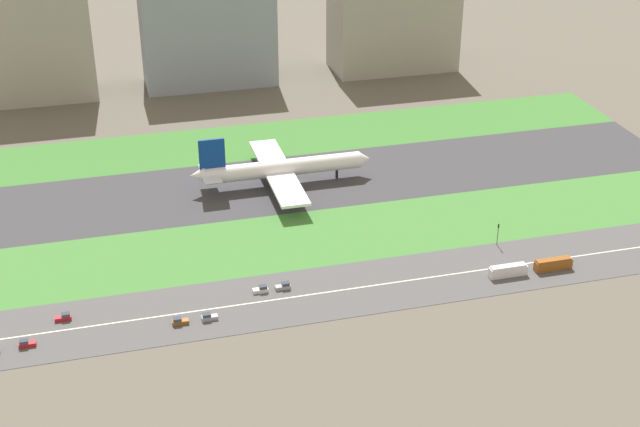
% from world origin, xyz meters
% --- Properties ---
extents(ground_plane, '(800.00, 800.00, 0.00)m').
position_xyz_m(ground_plane, '(0.00, 0.00, 0.00)').
color(ground_plane, '#5B564C').
extents(runway, '(280.00, 46.00, 0.10)m').
position_xyz_m(runway, '(0.00, 0.00, 0.05)').
color(runway, '#38383D').
rests_on(runway, ground_plane).
extents(grass_median_north, '(280.00, 36.00, 0.10)m').
position_xyz_m(grass_median_north, '(0.00, 41.00, 0.05)').
color(grass_median_north, '#3D7A33').
rests_on(grass_median_north, ground_plane).
extents(grass_median_south, '(280.00, 36.00, 0.10)m').
position_xyz_m(grass_median_south, '(0.00, -41.00, 0.05)').
color(grass_median_south, '#427F38').
rests_on(grass_median_south, ground_plane).
extents(highway, '(280.00, 28.00, 0.10)m').
position_xyz_m(highway, '(0.00, -73.00, 0.05)').
color(highway, '#4C4C4F').
rests_on(highway, ground_plane).
extents(highway_centerline, '(266.00, 0.50, 0.01)m').
position_xyz_m(highway_centerline, '(0.00, -73.00, 0.11)').
color(highway_centerline, silver).
rests_on(highway_centerline, highway).
extents(airliner, '(65.00, 56.00, 19.70)m').
position_xyz_m(airliner, '(-7.72, 0.00, 6.23)').
color(airliner, white).
rests_on(airliner, runway).
extents(car_2, '(4.40, 1.80, 2.00)m').
position_xyz_m(car_2, '(-28.18, -68.00, 0.92)').
color(car_2, silver).
rests_on(car_2, highway).
extents(car_6, '(4.40, 1.80, 2.00)m').
position_xyz_m(car_6, '(-44.67, -78.00, 0.92)').
color(car_6, '#99999E').
rests_on(car_6, highway).
extents(car_0, '(4.40, 1.80, 2.00)m').
position_xyz_m(car_0, '(-52.59, -78.00, 0.92)').
color(car_0, brown).
rests_on(car_0, highway).
extents(car_5, '(4.40, 1.80, 2.00)m').
position_xyz_m(car_5, '(-92.22, -78.00, 0.92)').
color(car_5, '#B2191E').
rests_on(car_5, highway).
extents(bus_0, '(11.60, 2.50, 3.50)m').
position_xyz_m(bus_0, '(58.25, -78.00, 1.82)').
color(bus_0, brown).
rests_on(bus_0, highway).
extents(car_3, '(4.40, 1.80, 2.00)m').
position_xyz_m(car_3, '(-82.73, -68.00, 0.92)').
color(car_3, '#B2191E').
rests_on(car_3, highway).
extents(bus_1, '(11.60, 2.50, 3.50)m').
position_xyz_m(bus_1, '(43.65, -78.00, 1.82)').
color(bus_1, silver).
rests_on(bus_1, highway).
extents(car_4, '(4.40, 1.80, 2.00)m').
position_xyz_m(car_4, '(-21.61, -68.00, 0.92)').
color(car_4, '#99999E').
rests_on(car_4, highway).
extents(traffic_light, '(0.36, 0.50, 7.20)m').
position_xyz_m(traffic_light, '(48.53, -60.01, 4.29)').
color(traffic_light, '#4C4C51').
rests_on(traffic_light, highway).
extents(terminal_building, '(48.87, 24.12, 53.61)m').
position_xyz_m(terminal_building, '(-90.00, 114.00, 26.81)').
color(terminal_building, '#9E998E').
rests_on(terminal_building, ground_plane).
extents(hangar_building, '(59.04, 25.41, 44.81)m').
position_xyz_m(hangar_building, '(-14.68, 114.00, 22.41)').
color(hangar_building, gray).
rests_on(hangar_building, ground_plane).
extents(office_tower, '(58.00, 28.93, 46.32)m').
position_xyz_m(office_tower, '(73.55, 114.00, 23.16)').
color(office_tower, '#9E998E').
rests_on(office_tower, ground_plane).
extents(fuel_tank_west, '(19.99, 19.99, 15.98)m').
position_xyz_m(fuel_tank_west, '(-19.76, 159.00, 7.99)').
color(fuel_tank_west, silver).
rests_on(fuel_tank_west, ground_plane).
extents(fuel_tank_centre, '(18.87, 18.87, 12.27)m').
position_xyz_m(fuel_tank_centre, '(7.65, 159.00, 6.13)').
color(fuel_tank_centre, silver).
rests_on(fuel_tank_centre, ground_plane).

